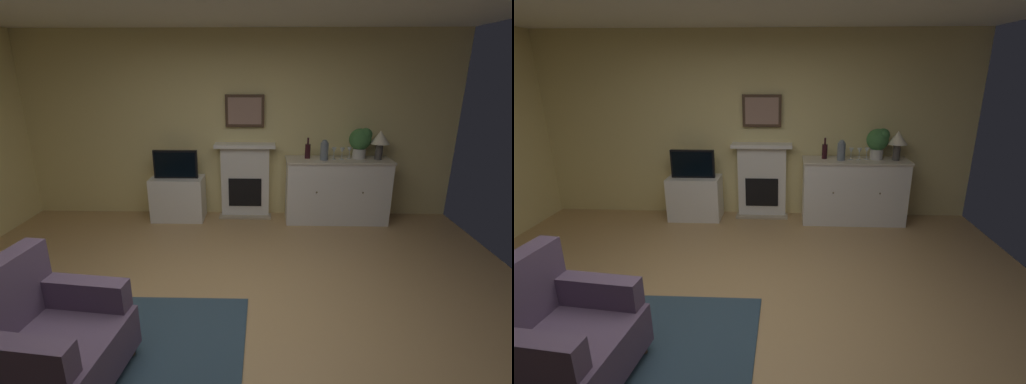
{
  "view_description": "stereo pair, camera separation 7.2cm",
  "coord_description": "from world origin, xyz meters",
  "views": [
    {
      "loc": [
        0.4,
        -2.53,
        2.06
      ],
      "look_at": [
        0.32,
        0.69,
        1.0
      ],
      "focal_mm": 25.48,
      "sensor_mm": 36.0,
      "label": 1
    },
    {
      "loc": [
        0.47,
        -2.53,
        2.06
      ],
      "look_at": [
        0.32,
        0.69,
        1.0
      ],
      "focal_mm": 25.48,
      "sensor_mm": 36.0,
      "label": 2
    }
  ],
  "objects": [
    {
      "name": "armchair",
      "position": [
        -1.04,
        -0.58,
        0.38
      ],
      "size": [
        0.89,
        0.86,
        0.92
      ],
      "color": "#604C66",
      "rests_on": "ground_plane"
    },
    {
      "name": "vase_decorative",
      "position": [
        1.22,
        2.39,
        1.06
      ],
      "size": [
        0.11,
        0.11,
        0.28
      ],
      "color": "slate",
      "rests_on": "sideboard_cabinet"
    },
    {
      "name": "wine_glass_left",
      "position": [
        1.36,
        2.44,
        1.04
      ],
      "size": [
        0.07,
        0.07,
        0.16
      ],
      "color": "silver",
      "rests_on": "sideboard_cabinet"
    },
    {
      "name": "table_lamp",
      "position": [
        1.98,
        2.44,
        1.2
      ],
      "size": [
        0.26,
        0.26,
        0.4
      ],
      "color": "#4C4742",
      "rests_on": "sideboard_cabinet"
    },
    {
      "name": "wall_rear",
      "position": [
        0.0,
        2.75,
        1.32
      ],
      "size": [
        6.29,
        0.06,
        2.64
      ],
      "primitive_type": "cube",
      "color": "#EAD68C",
      "rests_on": "ground_plane"
    },
    {
      "name": "wine_glass_center",
      "position": [
        1.47,
        2.43,
        1.04
      ],
      "size": [
        0.07,
        0.07,
        0.16
      ],
      "color": "silver",
      "rests_on": "sideboard_cabinet"
    },
    {
      "name": "ground_plane",
      "position": [
        0.0,
        0.0,
        -0.05
      ],
      "size": [
        6.29,
        5.56,
        0.1
      ],
      "primitive_type": "cube",
      "color": "tan",
      "rests_on": "ground"
    },
    {
      "name": "framed_picture",
      "position": [
        0.11,
        2.67,
        1.55
      ],
      "size": [
        0.55,
        0.04,
        0.45
      ],
      "color": "#473323"
    },
    {
      "name": "potted_plant_small",
      "position": [
        1.73,
        2.49,
        1.17
      ],
      "size": [
        0.3,
        0.3,
        0.43
      ],
      "color": "beige",
      "rests_on": "sideboard_cabinet"
    },
    {
      "name": "wine_glass_right",
      "position": [
        1.58,
        2.47,
        1.04
      ],
      "size": [
        0.07,
        0.07,
        0.16
      ],
      "color": "silver",
      "rests_on": "sideboard_cabinet"
    },
    {
      "name": "area_rug",
      "position": [
        -0.79,
        -0.42,
        0.01
      ],
      "size": [
        2.08,
        1.7,
        0.02
      ],
      "primitive_type": "cube",
      "color": "#2D4251",
      "rests_on": "ground_plane"
    },
    {
      "name": "wine_bottle",
      "position": [
        1.0,
        2.49,
        1.02
      ],
      "size": [
        0.08,
        0.08,
        0.29
      ],
      "color": "#331419",
      "rests_on": "sideboard_cabinet"
    },
    {
      "name": "fireplace_unit",
      "position": [
        0.11,
        2.62,
        0.55
      ],
      "size": [
        0.87,
        0.3,
        1.1
      ],
      "color": "white",
      "rests_on": "ground_plane"
    },
    {
      "name": "tv_set",
      "position": [
        -0.86,
        2.43,
        0.83
      ],
      "size": [
        0.62,
        0.07,
        0.4
      ],
      "color": "black",
      "rests_on": "tv_cabinet"
    },
    {
      "name": "tv_cabinet",
      "position": [
        -0.86,
        2.46,
        0.32
      ],
      "size": [
        0.75,
        0.42,
        0.63
      ],
      "color": "white",
      "rests_on": "ground_plane"
    },
    {
      "name": "sideboard_cabinet",
      "position": [
        1.43,
        2.44,
        0.46
      ],
      "size": [
        1.46,
        0.49,
        0.92
      ],
      "color": "white",
      "rests_on": "ground_plane"
    }
  ]
}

